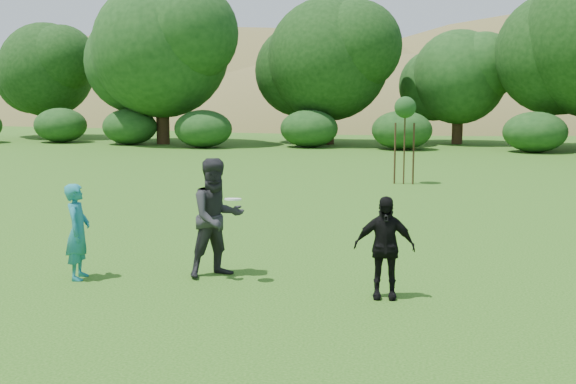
# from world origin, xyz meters

# --- Properties ---
(ground) EXTENTS (120.00, 120.00, 0.00)m
(ground) POSITION_xyz_m (0.00, 0.00, 0.00)
(ground) COLOR #19470C
(ground) RESTS_ON ground
(player_teal) EXTENTS (0.51, 0.65, 1.58)m
(player_teal) POSITION_xyz_m (-2.79, -0.14, 0.79)
(player_teal) COLOR #1C7480
(player_teal) RESTS_ON ground
(player_grey) EXTENTS (1.21, 1.21, 1.98)m
(player_grey) POSITION_xyz_m (-0.63, 0.56, 0.99)
(player_grey) COLOR #242527
(player_grey) RESTS_ON ground
(player_black) EXTENTS (0.95, 0.49, 1.55)m
(player_black) POSITION_xyz_m (2.21, -0.06, 0.77)
(player_black) COLOR black
(player_black) RESTS_ON ground
(frisbee) EXTENTS (0.27, 0.27, 0.05)m
(frisbee) POSITION_xyz_m (-0.23, 0.21, 1.37)
(frisbee) COLOR white
(frisbee) RESTS_ON ground
(sapling) EXTENTS (0.70, 0.70, 2.85)m
(sapling) POSITION_xyz_m (1.46, 13.06, 2.42)
(sapling) COLOR #392716
(sapling) RESTS_ON ground
(hillside) EXTENTS (150.00, 72.00, 52.00)m
(hillside) POSITION_xyz_m (-0.56, 68.45, -11.97)
(hillside) COLOR olive
(hillside) RESTS_ON ground
(tree_row) EXTENTS (53.92, 10.38, 9.62)m
(tree_row) POSITION_xyz_m (3.23, 28.68, 4.87)
(tree_row) COLOR #3A2616
(tree_row) RESTS_ON ground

